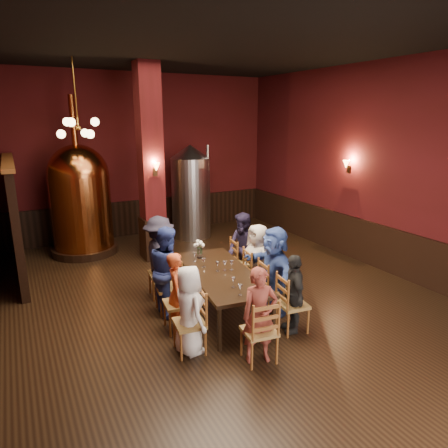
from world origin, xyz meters
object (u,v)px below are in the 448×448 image
dining_table (221,275)px  person_0 (189,310)px  rose_vase (200,246)px  person_1 (178,292)px  person_2 (168,270)px  steel_vessel (191,192)px  copper_kettle (81,198)px

dining_table → person_0: size_ratio=1.89×
rose_vase → dining_table: bearing=-88.3°
person_1 → person_2: bearing=19.8°
person_2 → rose_vase: person_2 is taller
person_1 → steel_vessel: 5.23m
steel_vessel → rose_vase: bearing=-111.2°
dining_table → copper_kettle: bearing=116.8°
dining_table → copper_kettle: (-1.56, 4.43, 0.70)m
person_0 → copper_kettle: (-0.59, 5.31, 0.73)m
person_0 → copper_kettle: size_ratio=0.35×
person_0 → person_1: (0.09, 0.66, -0.01)m
dining_table → copper_kettle: copper_kettle is taller
person_0 → person_1: size_ratio=1.02×
copper_kettle → steel_vessel: copper_kettle is taller
person_0 → steel_vessel: size_ratio=0.51×
steel_vessel → person_2: bearing=-118.6°
steel_vessel → person_0: bearing=-113.9°
dining_table → rose_vase: (-0.02, 0.81, 0.29)m
dining_table → person_0: person_0 is taller
dining_table → person_2: 0.92m
person_2 → rose_vase: (0.78, 0.37, 0.20)m
copper_kettle → dining_table: bearing=-70.6°
copper_kettle → steel_vessel: bearing=0.3°
person_2 → steel_vessel: (2.18, 4.01, 0.52)m
person_1 → person_2: size_ratio=0.84×
copper_kettle → steel_vessel: (2.95, 0.01, -0.10)m
person_0 → copper_kettle: copper_kettle is taller
dining_table → steel_vessel: size_ratio=0.97×
person_1 → person_2: person_2 is taller
steel_vessel → rose_vase: (-1.41, -3.64, -0.32)m
person_0 → rose_vase: size_ratio=3.78×
person_0 → copper_kettle: 5.39m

